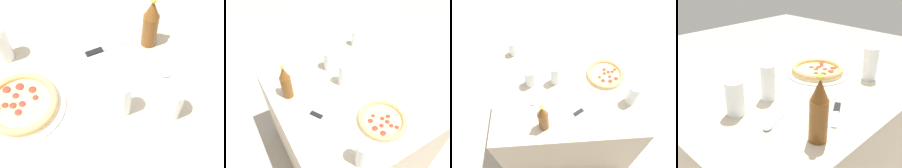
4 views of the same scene
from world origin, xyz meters
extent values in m
plane|color=#A89E8E|center=(0.00, 0.00, 0.00)|extent=(8.00, 8.00, 0.00)
cube|color=#B7A88E|center=(0.00, 0.00, 0.37)|extent=(0.98, 0.85, 0.74)
cylinder|color=white|center=(0.28, 0.05, 0.75)|extent=(0.31, 0.31, 0.01)
cylinder|color=#E5C689|center=(0.28, 0.05, 0.76)|extent=(0.26, 0.26, 0.01)
cylinder|color=#E5C170|center=(0.28, 0.05, 0.76)|extent=(0.23, 0.23, 0.00)
torus|color=tan|center=(0.28, 0.05, 0.77)|extent=(0.26, 0.26, 0.03)
ellipsoid|color=maroon|center=(0.30, -0.02, 0.77)|extent=(0.03, 0.03, 0.01)
ellipsoid|color=maroon|center=(0.34, 0.00, 0.77)|extent=(0.03, 0.03, 0.01)
ellipsoid|color=maroon|center=(0.31, 0.02, 0.77)|extent=(0.02, 0.02, 0.01)
ellipsoid|color=maroon|center=(0.30, 0.06, 0.77)|extent=(0.03, 0.03, 0.01)
ellipsoid|color=maroon|center=(0.28, 0.09, 0.77)|extent=(0.03, 0.03, 0.01)
ellipsoid|color=maroon|center=(0.33, 0.06, 0.77)|extent=(0.02, 0.02, 0.01)
ellipsoid|color=maroon|center=(0.35, 0.08, 0.77)|extent=(0.02, 0.02, 0.01)
ellipsoid|color=maroon|center=(0.25, -0.01, 0.77)|extent=(0.03, 0.03, 0.01)
ellipsoid|color=maroon|center=(0.23, 0.02, 0.77)|extent=(0.02, 0.02, 0.00)
ellipsoid|color=maroon|center=(0.27, 0.05, 0.77)|extent=(0.02, 0.02, 0.01)
cylinder|color=white|center=(-0.38, 0.32, 0.80)|extent=(0.06, 0.06, 0.11)
cylinder|color=maroon|center=(-0.38, 0.32, 0.79)|extent=(0.05, 0.05, 0.09)
cylinder|color=white|center=(0.40, -0.17, 0.82)|extent=(0.07, 0.07, 0.16)
cylinder|color=black|center=(0.40, -0.17, 0.78)|extent=(0.06, 0.06, 0.07)
cylinder|color=white|center=(-0.25, 0.02, 0.81)|extent=(0.07, 0.07, 0.14)
cylinder|color=beige|center=(-0.25, 0.02, 0.79)|extent=(0.06, 0.06, 0.08)
cylinder|color=white|center=(-0.08, 0.02, 0.82)|extent=(0.06, 0.06, 0.15)
cylinder|color=#935123|center=(-0.08, 0.02, 0.78)|extent=(0.05, 0.05, 0.07)
cylinder|color=brown|center=(-0.16, -0.31, 0.82)|extent=(0.06, 0.06, 0.15)
cone|color=brown|center=(-0.16, -0.31, 0.93)|extent=(0.06, 0.06, 0.07)
cylinder|color=gold|center=(-0.16, -0.31, 0.97)|extent=(0.02, 0.02, 0.01)
cube|color=black|center=(0.06, -0.23, 0.75)|extent=(0.07, 0.06, 0.01)
cube|color=silver|center=(-0.02, -0.28, 0.75)|extent=(0.10, 0.07, 0.01)
cube|color=silver|center=(-0.15, -0.12, 0.75)|extent=(0.15, 0.06, 0.01)
ellipsoid|color=silver|center=(-0.23, -0.15, 0.75)|extent=(0.05, 0.04, 0.01)
camera|label=1|loc=(-0.10, 0.59, 1.70)|focal=50.00mm
camera|label=2|loc=(0.73, -0.49, 1.72)|focal=35.00mm
camera|label=3|loc=(-0.08, -0.89, 1.96)|focal=35.00mm
camera|label=4|loc=(-0.76, -0.77, 1.30)|focal=45.00mm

